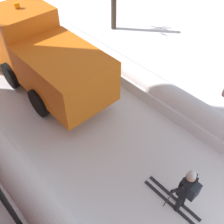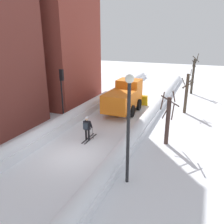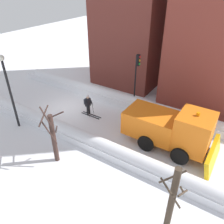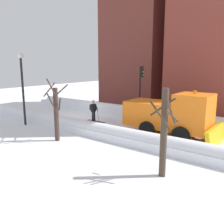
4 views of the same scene
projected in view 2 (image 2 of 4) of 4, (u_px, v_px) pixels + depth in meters
ground_plane at (125, 109)px, 22.81m from camera, size 80.00×80.00×0.00m
snowbank_left at (98, 101)px, 23.74m from camera, size 1.10×36.00×1.06m
snowbank_right at (155, 109)px, 21.61m from camera, size 1.10×36.00×0.93m
building_brick_mid at (49, 8)px, 22.73m from camera, size 7.74×7.88×19.29m
plow_truck at (124, 97)px, 21.46m from camera, size 3.20×5.98×3.12m
skier at (87, 127)px, 15.69m from camera, size 0.62×1.80×1.81m
traffic_light_pole at (62, 86)px, 18.37m from camera, size 0.28×0.42×4.47m
street_lamp at (129, 118)px, 10.41m from camera, size 0.40×0.40×5.45m
bare_tree_near at (168, 119)px, 14.94m from camera, size 1.18×1.28×3.81m
bare_tree_mid at (186, 93)px, 21.06m from camera, size 1.13×1.13×3.71m
bare_tree_far at (193, 75)px, 27.97m from camera, size 0.85×1.00×5.00m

